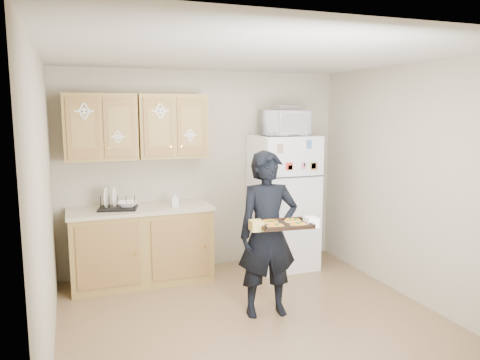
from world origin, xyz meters
The scene contains 23 objects.
floor centered at (0.00, 0.00, 0.00)m, with size 3.60×3.60×0.00m, color brown.
ceiling centered at (0.00, 0.00, 2.50)m, with size 3.60×3.60×0.00m, color silver.
wall_back centered at (0.00, 1.80, 1.25)m, with size 3.60×0.04×2.50m, color #AEA58D.
wall_front centered at (0.00, -1.80, 1.25)m, with size 3.60×0.04×2.50m, color #AEA58D.
wall_left centered at (-1.80, 0.00, 1.25)m, with size 0.04×3.60×2.50m, color #AEA58D.
wall_right centered at (1.80, 0.00, 1.25)m, with size 0.04×3.60×2.50m, color #AEA58D.
refrigerator centered at (0.95, 1.43, 0.85)m, with size 0.75×0.70×1.70m, color white.
base_cabinet centered at (-0.85, 1.48, 0.43)m, with size 1.60×0.60×0.86m, color brown.
countertop centered at (-0.85, 1.48, 0.88)m, with size 1.64×0.64×0.04m, color beige.
upper_cab_left centered at (-1.25, 1.61, 1.83)m, with size 0.80×0.33×0.75m, color brown.
upper_cab_right centered at (-0.43, 1.61, 1.83)m, with size 0.80×0.33×0.75m, color brown.
cereal_box centered at (1.47, 1.67, 0.16)m, with size 0.20×0.07×0.32m, color #E2A050.
person centered at (0.19, 0.17, 0.82)m, with size 0.60×0.39×1.63m, color black.
baking_tray centered at (0.22, -0.13, 0.98)m, with size 0.47×0.35×0.04m, color black.
pizza_front_left centered at (0.10, -0.19, 1.00)m, with size 0.16×0.16×0.02m, color orange.
pizza_front_right centered at (0.32, -0.22, 1.00)m, with size 0.16×0.16×0.02m, color orange.
pizza_back_left centered at (0.12, -0.04, 1.00)m, with size 0.16×0.16×0.02m, color orange.
pizza_back_right centered at (0.34, -0.06, 1.00)m, with size 0.16×0.16×0.02m, color orange.
microwave centered at (0.93, 1.38, 1.86)m, with size 0.56×0.38×0.31m, color white.
foil_pan centered at (0.98, 1.41, 2.04)m, with size 0.30×0.21×0.06m, color #BABAC1.
dish_rack centered at (-1.11, 1.47, 0.98)m, with size 0.42×0.32×0.17m, color black.
bowl centered at (-0.99, 1.47, 0.95)m, with size 0.24×0.24×0.06m, color white.
soap_bottle centered at (-0.46, 1.39, 0.99)m, with size 0.08×0.08×0.18m, color white.
Camera 1 is at (-1.59, -3.90, 2.03)m, focal length 35.00 mm.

